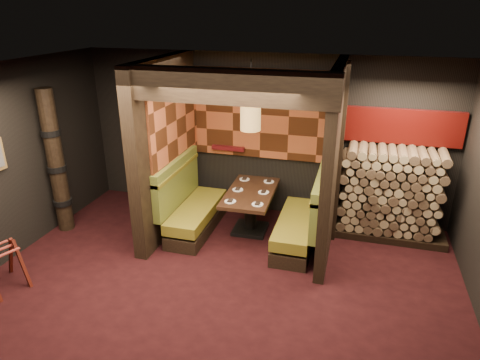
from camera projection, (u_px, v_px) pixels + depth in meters
The scene contains 19 objects.
floor at pixel (213, 297), 5.64m from camera, with size 6.50×5.50×0.02m, color black.
ceiling at pixel (207, 76), 4.55m from camera, with size 6.50×5.50×0.02m, color black.
wall_back at pixel (262, 136), 7.56m from camera, with size 6.50×0.02×2.85m, color black.
partition_left at pixel (166, 148), 6.91m from camera, with size 0.20×2.20×2.85m, color black.
partition_right at pixel (332, 162), 6.28m from camera, with size 0.15×2.10×2.85m, color black.
header_beam at pixel (225, 86), 5.27m from camera, with size 2.85×0.18×0.44m, color black.
tapa_back_panel at pixel (261, 114), 7.37m from camera, with size 2.40×0.06×1.55m, color #AD512B.
tapa_side_panel at pixel (175, 120), 6.87m from camera, with size 0.04×1.85×1.45m, color #AD512B.
lacquer_shelf at pixel (228, 148), 7.70m from camera, with size 0.60×0.12×0.07m, color #560E14.
booth_bench_left at pixel (191, 208), 7.20m from camera, with size 0.68×1.60×1.14m.
booth_bench_right at pixel (303, 222), 6.72m from camera, with size 0.68×1.60×1.14m.
dining_table at pixel (250, 204), 7.10m from camera, with size 0.79×1.40×0.73m.
place_settings at pixel (251, 191), 7.01m from camera, with size 0.64×1.14×0.03m.
pendant_lamp at pixel (251, 116), 6.49m from camera, with size 0.31×0.31×1.07m.
luggage_rack at pixel (1, 265), 5.72m from camera, with size 0.75×0.64×0.69m.
totem_column at pixel (56, 163), 6.93m from camera, with size 0.31×0.31×2.40m.
firewood_stack at pixel (394, 194), 6.87m from camera, with size 1.73×0.70×1.50m.
mosaic_header at pixel (402, 126), 6.77m from camera, with size 1.83×0.10×0.56m, color maroon.
bay_front_post at pixel (340, 157), 6.49m from camera, with size 0.08×0.08×2.85m, color black.
Camera 1 is at (1.60, -4.37, 3.55)m, focal length 32.00 mm.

